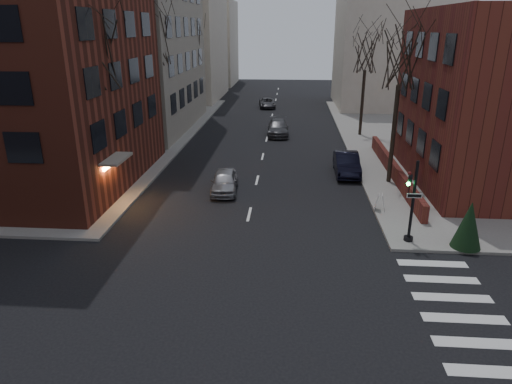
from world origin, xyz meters
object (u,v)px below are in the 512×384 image
at_px(car_lane_silver, 224,181).
at_px(parked_sedan, 347,164).
at_px(tree_right_a, 401,59).
at_px(evergreen_shrub, 469,225).
at_px(tree_left_c, 192,44).
at_px(traffic_signal, 411,207).
at_px(streetlamp_far, 202,78).
at_px(car_lane_gray, 278,128).
at_px(tree_left_a, 93,54).
at_px(tree_left_b, 154,39).
at_px(sandwich_board, 380,202).
at_px(car_lane_far, 267,103).
at_px(tree_right_b, 366,53).
at_px(streetlamp_near, 152,107).

bearing_deg(car_lane_silver, parked_sedan, 23.68).
height_order(tree_right_a, evergreen_shrub, tree_right_a).
bearing_deg(evergreen_shrub, tree_left_c, 121.50).
bearing_deg(tree_right_a, traffic_signal, -95.47).
distance_m(streetlamp_far, car_lane_gray, 14.21).
xyz_separation_m(parked_sedan, car_lane_silver, (-8.10, -4.24, -0.09)).
xyz_separation_m(tree_left_a, tree_left_b, (0.00, 12.00, 0.44)).
height_order(car_lane_gray, sandwich_board, car_lane_gray).
bearing_deg(car_lane_gray, car_lane_far, 95.12).
bearing_deg(tree_right_b, car_lane_far, 122.21).
relative_size(car_lane_silver, car_lane_gray, 0.80).
height_order(streetlamp_far, sandwich_board, streetlamp_far).
height_order(streetlamp_near, sandwich_board, streetlamp_near).
relative_size(car_lane_far, sandwich_board, 4.54).
bearing_deg(tree_left_b, car_lane_gray, 30.45).
distance_m(tree_right_b, car_lane_far, 19.46).
bearing_deg(streetlamp_far, traffic_signal, -63.94).
bearing_deg(tree_left_a, car_lane_far, 76.64).
bearing_deg(parked_sedan, streetlamp_far, 123.29).
bearing_deg(sandwich_board, tree_left_c, 130.50).
height_order(tree_right_b, parked_sedan, tree_right_b).
relative_size(traffic_signal, tree_left_b, 0.37).
bearing_deg(tree_right_b, tree_left_b, -161.18).
bearing_deg(car_lane_far, tree_right_a, -77.86).
distance_m(tree_left_a, sandwich_board, 17.95).
xyz_separation_m(parked_sedan, car_lane_gray, (-5.21, 11.91, -0.05)).
distance_m(tree_left_a, tree_left_c, 26.00).
distance_m(tree_left_b, streetlamp_near, 6.18).
relative_size(traffic_signal, tree_left_a, 0.39).
xyz_separation_m(tree_left_c, sandwich_board, (16.10, -27.13, -7.41)).
distance_m(tree_left_b, tree_right_a, 19.35).
distance_m(streetlamp_near, car_lane_gray, 13.86).
distance_m(tree_left_c, parked_sedan, 26.15).
bearing_deg(car_lane_gray, tree_left_a, -120.59).
bearing_deg(tree_left_c, tree_right_a, -51.34).
distance_m(streetlamp_near, streetlamp_far, 20.00).
xyz_separation_m(tree_right_a, streetlamp_near, (-17.00, 4.00, -3.79)).
distance_m(tree_left_b, evergreen_shrub, 27.15).
bearing_deg(streetlamp_far, car_lane_silver, -76.58).
relative_size(streetlamp_far, parked_sedan, 1.36).
bearing_deg(tree_left_b, streetlamp_far, 87.85).
bearing_deg(tree_right_b, tree_left_c, 155.56).
height_order(tree_left_c, streetlamp_far, tree_left_c).
bearing_deg(sandwich_board, evergreen_shrub, -43.99).
bearing_deg(evergreen_shrub, car_lane_far, 106.32).
bearing_deg(tree_right_a, sandwich_board, -106.31).
height_order(tree_left_a, evergreen_shrub, tree_left_a).
bearing_deg(tree_right_b, car_lane_silver, -123.14).
bearing_deg(car_lane_silver, tree_left_a, -170.78).
height_order(tree_left_c, tree_right_b, tree_left_c).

